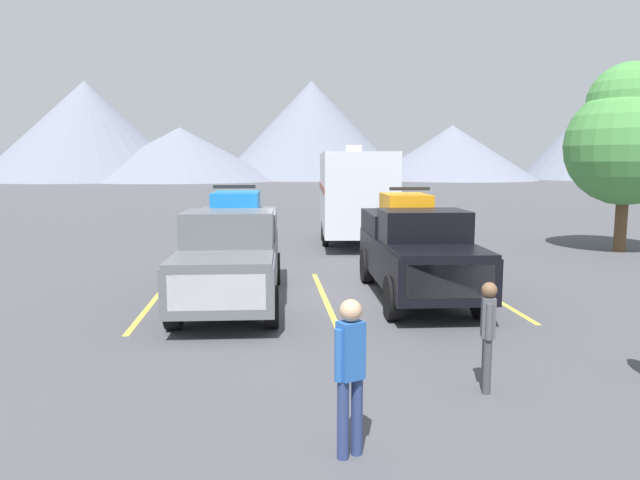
{
  "coord_description": "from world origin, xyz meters",
  "views": [
    {
      "loc": [
        -1.33,
        -13.36,
        3.12
      ],
      "look_at": [
        0.0,
        0.86,
        1.2
      ],
      "focal_mm": 32.84,
      "sensor_mm": 36.0,
      "label": 1
    }
  ],
  "objects_px": {
    "pickup_truck_a": "(232,250)",
    "person_c": "(488,329)",
    "pickup_truck_b": "(416,247)",
    "camper_trailer_a": "(355,192)",
    "person_a": "(350,367)"
  },
  "relations": [
    {
      "from": "pickup_truck_a",
      "to": "person_c",
      "type": "height_order",
      "value": "pickup_truck_a"
    },
    {
      "from": "pickup_truck_a",
      "to": "person_a",
      "type": "xyz_separation_m",
      "value": [
        1.61,
        -7.28,
        -0.17
      ]
    },
    {
      "from": "camper_trailer_a",
      "to": "person_c",
      "type": "height_order",
      "value": "camper_trailer_a"
    },
    {
      "from": "pickup_truck_b",
      "to": "pickup_truck_a",
      "type": "bearing_deg",
      "value": -179.82
    },
    {
      "from": "pickup_truck_a",
      "to": "person_c",
      "type": "distance_m",
      "value": 6.8
    },
    {
      "from": "pickup_truck_b",
      "to": "person_a",
      "type": "xyz_separation_m",
      "value": [
        -2.59,
        -7.29,
        -0.17
      ]
    },
    {
      "from": "person_c",
      "to": "person_a",
      "type": "bearing_deg",
      "value": -143.01
    },
    {
      "from": "pickup_truck_b",
      "to": "camper_trailer_a",
      "type": "relative_size",
      "value": 0.7
    },
    {
      "from": "camper_trailer_a",
      "to": "person_c",
      "type": "relative_size",
      "value": 5.11
    },
    {
      "from": "pickup_truck_a",
      "to": "person_c",
      "type": "bearing_deg",
      "value": -56.84
    },
    {
      "from": "pickup_truck_b",
      "to": "person_c",
      "type": "relative_size",
      "value": 3.56
    },
    {
      "from": "pickup_truck_a",
      "to": "pickup_truck_b",
      "type": "height_order",
      "value": "pickup_truck_a"
    },
    {
      "from": "pickup_truck_a",
      "to": "person_a",
      "type": "relative_size",
      "value": 3.45
    },
    {
      "from": "pickup_truck_b",
      "to": "person_a",
      "type": "bearing_deg",
      "value": -109.58
    },
    {
      "from": "pickup_truck_b",
      "to": "camper_trailer_a",
      "type": "bearing_deg",
      "value": 90.25
    }
  ]
}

